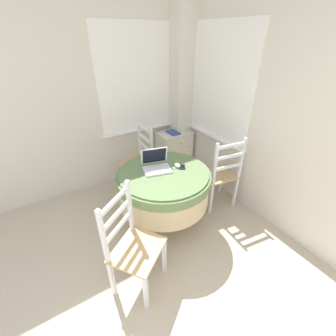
{
  "coord_description": "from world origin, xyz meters",
  "views": [
    {
      "loc": [
        0.18,
        -0.14,
        2.05
      ],
      "look_at": [
        1.38,
        1.81,
        0.67
      ],
      "focal_mm": 24.0,
      "sensor_mm": 36.0,
      "label": 1
    }
  ],
  "objects_px": {
    "dining_chair_near_back_window": "(139,161)",
    "dining_chair_near_right_window": "(220,175)",
    "round_dining_table": "(164,185)",
    "dining_chair_camera_near": "(133,246)",
    "laptop": "(156,165)",
    "corner_cabinet": "(174,151)",
    "cell_phone": "(182,167)",
    "book_on_cabinet": "(173,132)",
    "computer_mouse": "(177,165)"
  },
  "relations": [
    {
      "from": "laptop",
      "to": "cell_phone",
      "type": "relative_size",
      "value": 2.93
    },
    {
      "from": "round_dining_table",
      "to": "dining_chair_near_back_window",
      "type": "distance_m",
      "value": 0.83
    },
    {
      "from": "dining_chair_near_right_window",
      "to": "laptop",
      "type": "bearing_deg",
      "value": 168.21
    },
    {
      "from": "dining_chair_near_right_window",
      "to": "dining_chair_camera_near",
      "type": "xyz_separation_m",
      "value": [
        -1.44,
        -0.46,
        0.0
      ]
    },
    {
      "from": "dining_chair_camera_near",
      "to": "book_on_cabinet",
      "type": "relative_size",
      "value": 4.49
    },
    {
      "from": "computer_mouse",
      "to": "dining_chair_camera_near",
      "type": "bearing_deg",
      "value": -146.71
    },
    {
      "from": "computer_mouse",
      "to": "book_on_cabinet",
      "type": "bearing_deg",
      "value": 59.65
    },
    {
      "from": "dining_chair_camera_near",
      "to": "book_on_cabinet",
      "type": "bearing_deg",
      "value": 47.78
    },
    {
      "from": "computer_mouse",
      "to": "dining_chair_near_right_window",
      "type": "height_order",
      "value": "dining_chair_near_right_window"
    },
    {
      "from": "cell_phone",
      "to": "dining_chair_camera_near",
      "type": "bearing_deg",
      "value": -149.67
    },
    {
      "from": "round_dining_table",
      "to": "laptop",
      "type": "distance_m",
      "value": 0.25
    },
    {
      "from": "dining_chair_near_right_window",
      "to": "dining_chair_camera_near",
      "type": "bearing_deg",
      "value": -162.38
    },
    {
      "from": "computer_mouse",
      "to": "book_on_cabinet",
      "type": "relative_size",
      "value": 0.39
    },
    {
      "from": "laptop",
      "to": "dining_chair_near_right_window",
      "type": "distance_m",
      "value": 0.92
    },
    {
      "from": "laptop",
      "to": "dining_chair_near_right_window",
      "type": "height_order",
      "value": "dining_chair_near_right_window"
    },
    {
      "from": "laptop",
      "to": "dining_chair_near_right_window",
      "type": "xyz_separation_m",
      "value": [
        0.85,
        -0.18,
        -0.32
      ]
    },
    {
      "from": "round_dining_table",
      "to": "computer_mouse",
      "type": "height_order",
      "value": "computer_mouse"
    },
    {
      "from": "computer_mouse",
      "to": "cell_phone",
      "type": "bearing_deg",
      "value": -35.4
    },
    {
      "from": "cell_phone",
      "to": "corner_cabinet",
      "type": "relative_size",
      "value": 0.18
    },
    {
      "from": "book_on_cabinet",
      "to": "dining_chair_near_back_window",
      "type": "bearing_deg",
      "value": -164.12
    },
    {
      "from": "round_dining_table",
      "to": "book_on_cabinet",
      "type": "xyz_separation_m",
      "value": [
        0.78,
        1.02,
        0.12
      ]
    },
    {
      "from": "round_dining_table",
      "to": "laptop",
      "type": "bearing_deg",
      "value": 106.35
    },
    {
      "from": "computer_mouse",
      "to": "cell_phone",
      "type": "xyz_separation_m",
      "value": [
        0.04,
        -0.03,
        -0.02
      ]
    },
    {
      "from": "dining_chair_camera_near",
      "to": "laptop",
      "type": "bearing_deg",
      "value": 46.91
    },
    {
      "from": "laptop",
      "to": "dining_chair_camera_near",
      "type": "relative_size",
      "value": 0.35
    },
    {
      "from": "computer_mouse",
      "to": "laptop",
      "type": "bearing_deg",
      "value": 155.23
    },
    {
      "from": "round_dining_table",
      "to": "dining_chair_near_back_window",
      "type": "xyz_separation_m",
      "value": [
        0.07,
        0.82,
        -0.1
      ]
    },
    {
      "from": "cell_phone",
      "to": "dining_chair_near_right_window",
      "type": "bearing_deg",
      "value": -4.31
    },
    {
      "from": "cell_phone",
      "to": "corner_cabinet",
      "type": "bearing_deg",
      "value": 60.89
    },
    {
      "from": "computer_mouse",
      "to": "dining_chair_near_back_window",
      "type": "height_order",
      "value": "dining_chair_near_back_window"
    },
    {
      "from": "round_dining_table",
      "to": "computer_mouse",
      "type": "relative_size",
      "value": 12.08
    },
    {
      "from": "laptop",
      "to": "book_on_cabinet",
      "type": "distance_m",
      "value": 1.23
    },
    {
      "from": "round_dining_table",
      "to": "dining_chair_camera_near",
      "type": "relative_size",
      "value": 1.04
    },
    {
      "from": "computer_mouse",
      "to": "book_on_cabinet",
      "type": "xyz_separation_m",
      "value": [
        0.6,
        1.02,
        -0.08
      ]
    },
    {
      "from": "laptop",
      "to": "dining_chair_camera_near",
      "type": "bearing_deg",
      "value": -133.09
    },
    {
      "from": "round_dining_table",
      "to": "dining_chair_near_right_window",
      "type": "bearing_deg",
      "value": -4.93
    },
    {
      "from": "computer_mouse",
      "to": "dining_chair_near_back_window",
      "type": "distance_m",
      "value": 0.87
    },
    {
      "from": "laptop",
      "to": "corner_cabinet",
      "type": "relative_size",
      "value": 0.52
    },
    {
      "from": "round_dining_table",
      "to": "dining_chair_near_back_window",
      "type": "bearing_deg",
      "value": 85.18
    },
    {
      "from": "laptop",
      "to": "corner_cabinet",
      "type": "xyz_separation_m",
      "value": [
        0.86,
        0.94,
        -0.46
      ]
    },
    {
      "from": "computer_mouse",
      "to": "dining_chair_near_back_window",
      "type": "xyz_separation_m",
      "value": [
        -0.12,
        0.81,
        -0.29
      ]
    },
    {
      "from": "dining_chair_camera_near",
      "to": "corner_cabinet",
      "type": "distance_m",
      "value": 2.14
    },
    {
      "from": "laptop",
      "to": "book_on_cabinet",
      "type": "bearing_deg",
      "value": 48.4
    },
    {
      "from": "dining_chair_near_back_window",
      "to": "dining_chair_near_right_window",
      "type": "height_order",
      "value": "same"
    },
    {
      "from": "book_on_cabinet",
      "to": "corner_cabinet",
      "type": "bearing_deg",
      "value": 25.68
    },
    {
      "from": "dining_chair_near_right_window",
      "to": "dining_chair_camera_near",
      "type": "distance_m",
      "value": 1.51
    },
    {
      "from": "corner_cabinet",
      "to": "dining_chair_camera_near",
      "type": "bearing_deg",
      "value": -132.73
    },
    {
      "from": "round_dining_table",
      "to": "dining_chair_camera_near",
      "type": "distance_m",
      "value": 0.82
    },
    {
      "from": "dining_chair_camera_near",
      "to": "corner_cabinet",
      "type": "bearing_deg",
      "value": 47.27
    },
    {
      "from": "computer_mouse",
      "to": "dining_chair_camera_near",
      "type": "distance_m",
      "value": 1.01
    }
  ]
}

